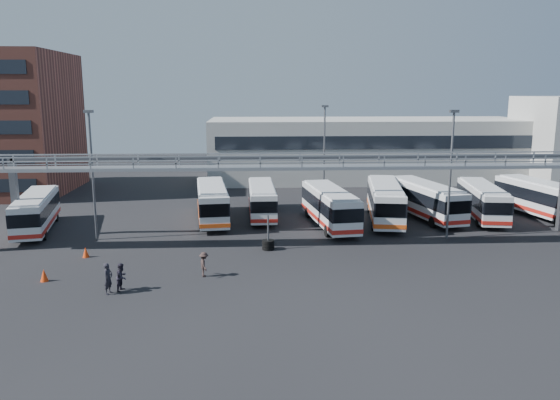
{
  "coord_description": "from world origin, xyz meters",
  "views": [
    {
      "loc": [
        -3.61,
        -34.7,
        11.58
      ],
      "look_at": [
        -1.49,
        6.0,
        3.47
      ],
      "focal_mm": 35.0,
      "sensor_mm": 36.0,
      "label": 1
    }
  ],
  "objects_px": {
    "tire_stack": "(268,244)",
    "cone_right": "(86,252)",
    "light_pole_mid": "(451,168)",
    "pedestrian_b": "(122,277)",
    "bus_7": "(425,199)",
    "light_pole_back": "(324,149)",
    "bus_8": "(482,200)",
    "bus_6": "(385,200)",
    "pedestrian_a": "(108,278)",
    "bus_0": "(36,211)",
    "bus_9": "(543,198)",
    "bus_5": "(330,206)",
    "bus_3": "(212,201)",
    "pedestrian_c": "(204,264)",
    "light_pole_left": "(92,168)",
    "bus_4": "(262,199)",
    "cone_left": "(44,275)"
  },
  "relations": [
    {
      "from": "bus_0",
      "to": "bus_5",
      "type": "relative_size",
      "value": 0.95
    },
    {
      "from": "bus_3",
      "to": "bus_6",
      "type": "height_order",
      "value": "bus_6"
    },
    {
      "from": "cone_right",
      "to": "tire_stack",
      "type": "distance_m",
      "value": 13.09
    },
    {
      "from": "light_pole_mid",
      "to": "cone_right",
      "type": "height_order",
      "value": "light_pole_mid"
    },
    {
      "from": "bus_4",
      "to": "pedestrian_c",
      "type": "distance_m",
      "value": 17.26
    },
    {
      "from": "cone_right",
      "to": "bus_6",
      "type": "bearing_deg",
      "value": 22.3
    },
    {
      "from": "pedestrian_c",
      "to": "bus_3",
      "type": "bearing_deg",
      "value": -10.93
    },
    {
      "from": "bus_3",
      "to": "bus_7",
      "type": "distance_m",
      "value": 19.65
    },
    {
      "from": "bus_6",
      "to": "pedestrian_a",
      "type": "xyz_separation_m",
      "value": [
        -20.41,
        -17.1,
        -0.99
      ]
    },
    {
      "from": "light_pole_mid",
      "to": "pedestrian_b",
      "type": "xyz_separation_m",
      "value": [
        -23.36,
        -10.56,
        -4.89
      ]
    },
    {
      "from": "light_pole_back",
      "to": "bus_3",
      "type": "relative_size",
      "value": 0.92
    },
    {
      "from": "light_pole_mid",
      "to": "bus_6",
      "type": "bearing_deg",
      "value": 120.88
    },
    {
      "from": "bus_0",
      "to": "bus_3",
      "type": "distance_m",
      "value": 14.83
    },
    {
      "from": "bus_0",
      "to": "cone_right",
      "type": "bearing_deg",
      "value": -62.5
    },
    {
      "from": "light_pole_back",
      "to": "bus_8",
      "type": "xyz_separation_m",
      "value": [
        13.62,
        -8.39,
        -3.97
      ]
    },
    {
      "from": "pedestrian_b",
      "to": "tire_stack",
      "type": "height_order",
      "value": "tire_stack"
    },
    {
      "from": "light_pole_back",
      "to": "cone_left",
      "type": "relative_size",
      "value": 13.1
    },
    {
      "from": "bus_8",
      "to": "pedestrian_b",
      "type": "bearing_deg",
      "value": -140.42
    },
    {
      "from": "bus_7",
      "to": "pedestrian_b",
      "type": "height_order",
      "value": "bus_7"
    },
    {
      "from": "bus_6",
      "to": "pedestrian_b",
      "type": "height_order",
      "value": "bus_6"
    },
    {
      "from": "bus_7",
      "to": "tire_stack",
      "type": "bearing_deg",
      "value": -158.8
    },
    {
      "from": "bus_3",
      "to": "bus_8",
      "type": "height_order",
      "value": "bus_3"
    },
    {
      "from": "bus_5",
      "to": "pedestrian_b",
      "type": "distance_m",
      "value": 20.88
    },
    {
      "from": "bus_5",
      "to": "bus_9",
      "type": "xyz_separation_m",
      "value": [
        20.22,
        2.06,
        0.04
      ]
    },
    {
      "from": "bus_5",
      "to": "bus_9",
      "type": "relative_size",
      "value": 0.98
    },
    {
      "from": "bus_4",
      "to": "bus_7",
      "type": "height_order",
      "value": "bus_7"
    },
    {
      "from": "light_pole_mid",
      "to": "bus_7",
      "type": "xyz_separation_m",
      "value": [
        0.4,
        7.03,
        -3.9
      ]
    },
    {
      "from": "bus_4",
      "to": "bus_5",
      "type": "xyz_separation_m",
      "value": [
        5.82,
        -3.98,
        0.15
      ]
    },
    {
      "from": "bus_0",
      "to": "bus_7",
      "type": "bearing_deg",
      "value": -6.38
    },
    {
      "from": "bus_5",
      "to": "bus_8",
      "type": "relative_size",
      "value": 1.04
    },
    {
      "from": "light_pole_mid",
      "to": "pedestrian_b",
      "type": "bearing_deg",
      "value": -155.68
    },
    {
      "from": "bus_6",
      "to": "pedestrian_c",
      "type": "height_order",
      "value": "bus_6"
    },
    {
      "from": "pedestrian_a",
      "to": "bus_0",
      "type": "bearing_deg",
      "value": 49.24
    },
    {
      "from": "light_pole_left",
      "to": "bus_7",
      "type": "height_order",
      "value": "light_pole_left"
    },
    {
      "from": "tire_stack",
      "to": "cone_right",
      "type": "bearing_deg",
      "value": -174.5
    },
    {
      "from": "bus_9",
      "to": "tire_stack",
      "type": "distance_m",
      "value": 27.36
    },
    {
      "from": "bus_3",
      "to": "pedestrian_c",
      "type": "bearing_deg",
      "value": -94.27
    },
    {
      "from": "light_pole_left",
      "to": "cone_left",
      "type": "bearing_deg",
      "value": -93.36
    },
    {
      "from": "cone_left",
      "to": "bus_8",
      "type": "bearing_deg",
      "value": 24.13
    },
    {
      "from": "cone_left",
      "to": "cone_right",
      "type": "relative_size",
      "value": 1.04
    },
    {
      "from": "light_pole_back",
      "to": "bus_9",
      "type": "xyz_separation_m",
      "value": [
        19.34,
        -8.49,
        -3.85
      ]
    },
    {
      "from": "light_pole_mid",
      "to": "bus_4",
      "type": "height_order",
      "value": "light_pole_mid"
    },
    {
      "from": "bus_7",
      "to": "bus_8",
      "type": "height_order",
      "value": "bus_7"
    },
    {
      "from": "cone_left",
      "to": "cone_right",
      "type": "bearing_deg",
      "value": 77.54
    },
    {
      "from": "bus_8",
      "to": "bus_9",
      "type": "relative_size",
      "value": 0.93
    },
    {
      "from": "tire_stack",
      "to": "bus_5",
      "type": "bearing_deg",
      "value": 51.3
    },
    {
      "from": "bus_5",
      "to": "bus_9",
      "type": "height_order",
      "value": "bus_9"
    },
    {
      "from": "bus_4",
      "to": "tire_stack",
      "type": "xyz_separation_m",
      "value": [
        0.25,
        -10.94,
        -1.26
      ]
    },
    {
      "from": "light_pole_left",
      "to": "cone_right",
      "type": "height_order",
      "value": "light_pole_left"
    },
    {
      "from": "bus_3",
      "to": "bus_8",
      "type": "xyz_separation_m",
      "value": [
        24.86,
        -0.41,
        -0.07
      ]
    }
  ]
}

